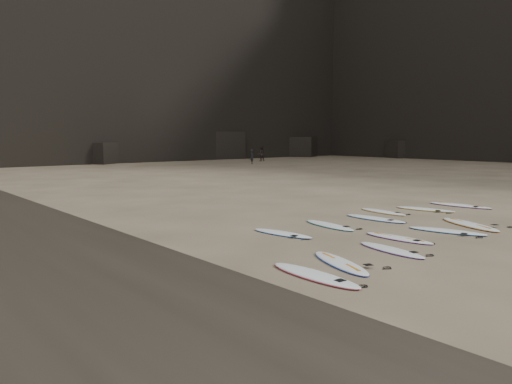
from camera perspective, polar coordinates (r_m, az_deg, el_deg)
ground at (r=16.47m, az=18.35°, el=-4.73°), size 240.00×240.00×0.00m
surfboard_0 at (r=12.37m, az=9.61°, el=-7.95°), size 1.42×2.51×0.09m
surfboard_1 at (r=14.04m, az=15.19°, el=-6.37°), size 0.90×2.35×0.08m
surfboard_2 at (r=15.67m, az=15.98°, el=-5.06°), size 0.62×2.31×0.08m
surfboard_3 at (r=17.29m, az=21.00°, el=-4.16°), size 1.21×2.54×0.09m
surfboard_4 at (r=18.82m, az=23.23°, el=-3.40°), size 1.77×2.82×0.10m
surfboard_5 at (r=15.80m, az=3.04°, el=-4.72°), size 0.89×2.35×0.08m
surfboard_6 at (r=17.36m, az=8.37°, el=-3.75°), size 0.94×2.49×0.09m
surfboard_7 at (r=19.06m, az=13.46°, el=-2.94°), size 0.72×2.57×0.09m
surfboard_8 at (r=20.83m, az=14.30°, el=-2.18°), size 0.79×2.34×0.08m
surfboard_9 at (r=22.02m, az=18.77°, el=-1.86°), size 1.13×2.53×0.09m
surfboard_10 at (r=23.75m, az=22.27°, el=-1.40°), size 0.89×2.81×0.10m
surfboard_11 at (r=11.24m, az=6.70°, el=-9.37°), size 0.68×2.62×0.09m
person_a at (r=54.46m, az=-0.43°, el=4.07°), size 0.63×0.70×1.61m
person_b at (r=60.22m, az=0.59°, el=4.39°), size 1.05×0.94×1.79m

